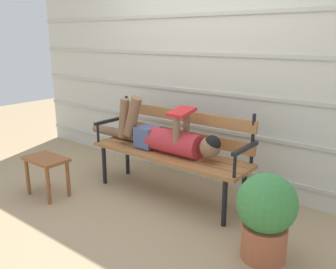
{
  "coord_description": "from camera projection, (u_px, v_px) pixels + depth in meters",
  "views": [
    {
      "loc": [
        2.02,
        -2.44,
        1.53
      ],
      "look_at": [
        0.0,
        0.13,
        0.64
      ],
      "focal_mm": 37.86,
      "sensor_mm": 36.0,
      "label": 1
    }
  ],
  "objects": [
    {
      "name": "footstool",
      "position": [
        46.0,
        166.0,
        3.49
      ],
      "size": [
        0.44,
        0.28,
        0.4
      ],
      "color": "brown",
      "rests_on": "ground"
    },
    {
      "name": "ground_plane",
      "position": [
        160.0,
        200.0,
        3.46
      ],
      "size": [
        12.0,
        12.0,
        0.0
      ],
      "primitive_type": "plane",
      "color": "tan"
    },
    {
      "name": "potted_plant",
      "position": [
        266.0,
        213.0,
        2.46
      ],
      "size": [
        0.42,
        0.42,
        0.64
      ],
      "color": "#AD5B3D",
      "rests_on": "ground"
    },
    {
      "name": "reclining_person",
      "position": [
        163.0,
        137.0,
        3.43
      ],
      "size": [
        1.7,
        0.25,
        0.53
      ],
      "color": "#B72D38"
    },
    {
      "name": "house_siding",
      "position": [
        205.0,
        73.0,
        3.73
      ],
      "size": [
        5.43,
        0.08,
        2.35
      ],
      "color": "beige",
      "rests_on": "ground"
    },
    {
      "name": "park_bench",
      "position": [
        172.0,
        146.0,
        3.48
      ],
      "size": [
        1.67,
        0.47,
        0.9
      ],
      "color": "#9E6638",
      "rests_on": "ground"
    }
  ]
}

